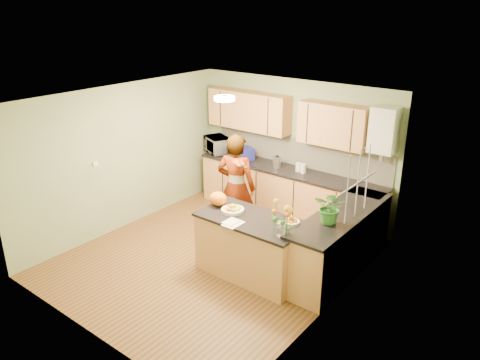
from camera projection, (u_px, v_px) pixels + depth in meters
The scene contains 28 objects.
floor at pixel (214, 258), 7.31m from camera, with size 4.50×4.50×0.00m, color #533417.
ceiling at pixel (210, 99), 6.42m from camera, with size 4.00×4.50×0.02m, color white.
wall_back at pixel (294, 148), 8.52m from camera, with size 4.00×0.02×2.50m, color gray.
wall_front at pixel (80, 242), 5.21m from camera, with size 4.00×0.02×2.50m, color gray.
wall_left at pixel (125, 157), 8.01m from camera, with size 0.02×4.50×2.50m, color gray.
wall_right at pixel (336, 220), 5.72m from camera, with size 0.02×4.50×2.50m, color gray.
back_counter at pixel (288, 194), 8.52m from camera, with size 3.64×0.62×0.94m.
right_counter at pixel (340, 243), 6.79m from camera, with size 0.62×2.24×0.94m.
splashback at pixel (298, 152), 8.47m from camera, with size 3.60×0.02×0.52m, color beige.
upper_cabinets at pixel (281, 116), 8.28m from camera, with size 3.20×0.34×0.70m.
boiler at pixel (384, 130), 7.19m from camera, with size 0.40×0.30×0.86m.
window_right at pixel (358, 183), 6.05m from camera, with size 0.01×1.30×1.05m.
light_switch at pixel (95, 164), 7.55m from camera, with size 0.02×0.09×0.09m, color white.
ceiling_lamp at pixel (224, 98), 6.65m from camera, with size 0.30×0.30×0.07m.
peninsula_island at pixel (252, 246), 6.73m from camera, with size 1.57×0.81×0.90m.
fruit_dish at pixel (233, 209), 6.75m from camera, with size 0.33×0.33×0.12m.
orange_bowl at pixel (291, 221), 6.34m from camera, with size 0.23×0.23×0.14m.
flower_vase at pixel (282, 211), 5.97m from camera, with size 0.28×0.28×0.53m.
orange_bag at pixel (218, 199), 6.95m from camera, with size 0.28×0.24×0.21m, color orange.
papers at pixel (233, 223), 6.40m from camera, with size 0.21×0.29×0.01m, color white.
violinist at pixel (236, 187), 7.65m from camera, with size 0.66×0.43×1.81m, color #DCA886.
violin at pixel (237, 162), 7.18m from camera, with size 0.59×0.24×0.12m, color #541105, non-canonical shape.
microwave at pixel (217, 145), 9.25m from camera, with size 0.57×0.38×0.31m, color white.
blue_box at pixel (246, 153), 8.86m from camera, with size 0.28×0.21×0.23m, color navy.
kettle at pixel (277, 162), 8.42m from camera, with size 0.14×0.14×0.27m.
jar_cream at pixel (299, 167), 8.24m from camera, with size 0.10×0.10×0.16m, color beige.
jar_white at pixel (303, 169), 8.16m from camera, with size 0.10×0.10×0.16m, color white.
potted_plant at pixel (331, 207), 6.26m from camera, with size 0.43×0.37×0.47m, color #2D6F25.
Camera 1 is at (4.25, -4.79, 3.76)m, focal length 35.00 mm.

